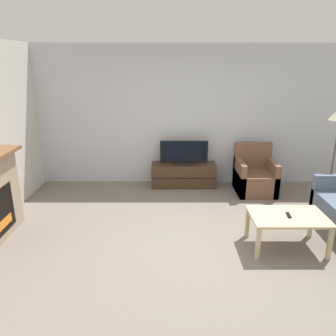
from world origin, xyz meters
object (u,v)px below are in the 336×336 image
(coffee_table, at_px, (286,219))
(tv, at_px, (182,153))
(armchair, at_px, (253,177))
(remote, at_px, (287,215))
(tv_stand, at_px, (182,175))

(coffee_table, bearing_deg, tv, 118.62)
(armchair, height_order, coffee_table, armchair)
(armchair, relative_size, remote, 5.83)
(tv_stand, height_order, coffee_table, coffee_table)
(remote, bearing_deg, tv_stand, 124.78)
(tv_stand, relative_size, remote, 8.18)
(remote, bearing_deg, coffee_table, 97.75)
(tv_stand, relative_size, tv, 1.35)
(tv, bearing_deg, coffee_table, -61.38)
(coffee_table, bearing_deg, tv_stand, 118.60)
(tv, distance_m, remote, 2.62)
(remote, bearing_deg, tv, 124.80)
(armchair, height_order, remote, armchair)
(armchair, xyz_separation_m, remote, (-0.08, -2.01, 0.19))
(coffee_table, distance_m, remote, 0.07)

